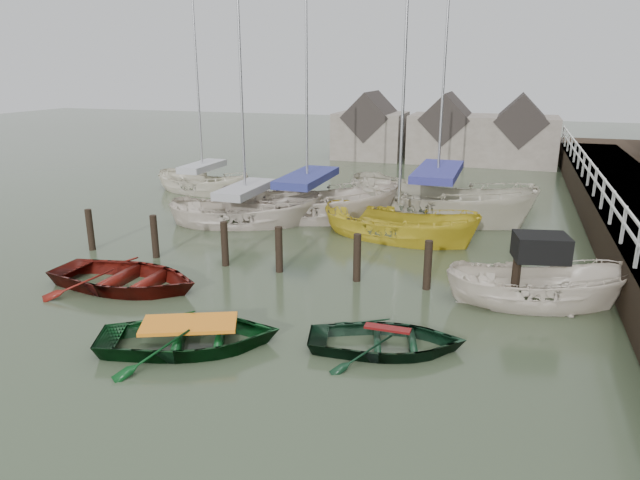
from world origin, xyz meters
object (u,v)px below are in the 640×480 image
(rowboat_dkgreen, at_px, (387,349))
(sailboat_d, at_px, (435,215))
(rowboat_green, at_px, (191,347))
(sailboat_b, at_px, (307,217))
(rowboat_red, at_px, (126,288))
(sailboat_a, at_px, (246,222))
(sailboat_c, at_px, (398,237))
(sailboat_e, at_px, (204,191))
(motorboat, at_px, (535,302))

(rowboat_dkgreen, distance_m, sailboat_d, 12.09)
(rowboat_green, height_order, sailboat_d, sailboat_d)
(sailboat_b, bearing_deg, rowboat_red, 151.70)
(rowboat_green, xyz_separation_m, sailboat_a, (-3.32, 9.75, 0.06))
(rowboat_red, height_order, rowboat_green, rowboat_red)
(rowboat_red, distance_m, sailboat_c, 9.54)
(rowboat_red, bearing_deg, sailboat_d, -33.06)
(rowboat_green, distance_m, rowboat_dkgreen, 4.29)
(sailboat_c, bearing_deg, sailboat_e, 79.28)
(motorboat, bearing_deg, sailboat_e, 45.94)
(sailboat_a, relative_size, sailboat_d, 0.88)
(rowboat_red, distance_m, sailboat_b, 9.10)
(sailboat_b, bearing_deg, sailboat_d, -82.23)
(rowboat_red, height_order, motorboat, motorboat)
(motorboat, height_order, sailboat_c, sailboat_c)
(rowboat_green, bearing_deg, sailboat_e, 4.99)
(sailboat_d, bearing_deg, rowboat_dkgreen, -158.68)
(rowboat_dkgreen, height_order, sailboat_a, sailboat_a)
(rowboat_dkgreen, xyz_separation_m, sailboat_c, (-1.42, 8.48, 0.01))
(motorboat, xyz_separation_m, sailboat_c, (-4.54, 4.92, -0.07))
(rowboat_red, distance_m, rowboat_dkgreen, 7.76)
(sailboat_c, bearing_deg, rowboat_green, 178.04)
(rowboat_red, distance_m, motorboat, 11.02)
(motorboat, height_order, sailboat_a, sailboat_a)
(sailboat_d, bearing_deg, rowboat_red, 165.40)
(motorboat, bearing_deg, rowboat_dkgreen, 127.40)
(sailboat_d, height_order, sailboat_e, sailboat_d)
(rowboat_green, bearing_deg, sailboat_a, -4.76)
(rowboat_dkgreen, xyz_separation_m, motorboat, (3.12, 3.57, 0.09))
(sailboat_b, distance_m, sailboat_e, 7.24)
(rowboat_red, xyz_separation_m, sailboat_b, (2.21, 8.83, 0.06))
(rowboat_red, xyz_separation_m, sailboat_a, (0.24, 7.23, 0.06))
(sailboat_a, bearing_deg, motorboat, -134.12)
(rowboat_red, bearing_deg, rowboat_dkgreen, -99.09)
(rowboat_red, bearing_deg, rowboat_green, -125.13)
(rowboat_green, distance_m, sailboat_e, 16.48)
(rowboat_green, height_order, sailboat_e, sailboat_e)
(sailboat_a, bearing_deg, sailboat_c, -109.15)
(sailboat_a, distance_m, sailboat_d, 7.76)
(motorboat, height_order, sailboat_e, sailboat_e)
(rowboat_dkgreen, bearing_deg, sailboat_e, 28.24)
(rowboat_red, bearing_deg, sailboat_b, -13.76)
(rowboat_dkgreen, distance_m, motorboat, 4.74)
(sailboat_b, bearing_deg, rowboat_dkgreen, -165.88)
(sailboat_a, xyz_separation_m, sailboat_e, (-4.56, 4.73, 0.00))
(rowboat_green, xyz_separation_m, sailboat_c, (2.68, 9.75, 0.01))
(rowboat_red, distance_m, sailboat_d, 12.94)
(sailboat_d, bearing_deg, rowboat_green, -176.20)
(sailboat_a, bearing_deg, sailboat_b, -70.05)
(sailboat_c, xyz_separation_m, sailboat_d, (0.88, 3.59, 0.04))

